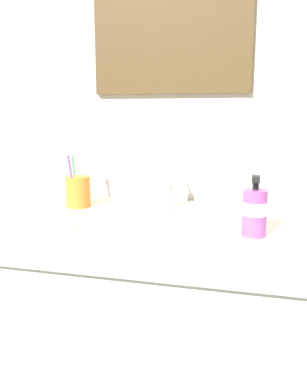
{
  "coord_description": "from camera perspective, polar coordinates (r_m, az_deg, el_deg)",
  "views": [
    {
      "loc": [
        0.31,
        -1.09,
        1.15
      ],
      "look_at": [
        0.03,
        -0.01,
        0.94
      ],
      "focal_mm": 38.39,
      "sensor_mm": 36.0,
      "label": 1
    }
  ],
  "objects": [
    {
      "name": "sink_basin",
      "position": [
        1.13,
        -0.38,
        -6.3
      ],
      "size": [
        0.46,
        0.46,
        0.1
      ],
      "color": "white",
      "rests_on": "vanity_counter"
    },
    {
      "name": "soap_dispenser",
      "position": [
        1.06,
        13.85,
        -2.57
      ],
      "size": [
        0.06,
        0.06,
        0.16
      ],
      "color": "#B24CA5",
      "rests_on": "vanity_counter"
    },
    {
      "name": "tiled_wall_back",
      "position": [
        1.47,
        2.64,
        12.76
      ],
      "size": [
        2.35,
        0.04,
        2.4
      ],
      "primitive_type": "cube",
      "color": "beige",
      "rests_on": "ground"
    },
    {
      "name": "faucet",
      "position": [
        1.32,
        2.11,
        0.54
      ],
      "size": [
        0.02,
        0.15,
        0.13
      ],
      "color": "silver",
      "rests_on": "sink_basin"
    },
    {
      "name": "wall_mirror",
      "position": [
        1.48,
        2.48,
        23.66
      ],
      "size": [
        0.54,
        0.02,
        0.52
      ],
      "color": "#4C381E"
    },
    {
      "name": "toothbrush_green",
      "position": [
        1.4,
        -10.97,
        2.74
      ],
      "size": [
        0.03,
        0.02,
        0.19
      ],
      "color": "green",
      "rests_on": "toothbrush_cup"
    },
    {
      "name": "toothbrush_purple",
      "position": [
        1.33,
        -11.37,
        2.49
      ],
      "size": [
        0.01,
        0.06,
        0.19
      ],
      "color": "purple",
      "rests_on": "toothbrush_cup"
    },
    {
      "name": "vanity_counter",
      "position": [
        1.34,
        -1.04,
        -21.86
      ],
      "size": [
        1.15,
        0.63,
        0.85
      ],
      "color": "silver",
      "rests_on": "ground"
    },
    {
      "name": "toothbrush_cup",
      "position": [
        1.37,
        -10.42,
        0.06
      ],
      "size": [
        0.08,
        0.08,
        0.1
      ],
      "primitive_type": "cylinder",
      "color": "orange",
      "rests_on": "vanity_counter"
    }
  ]
}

